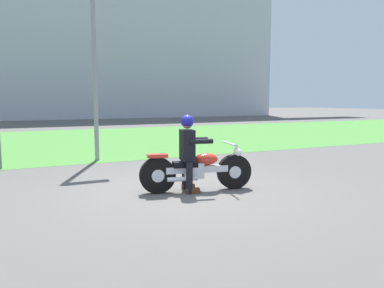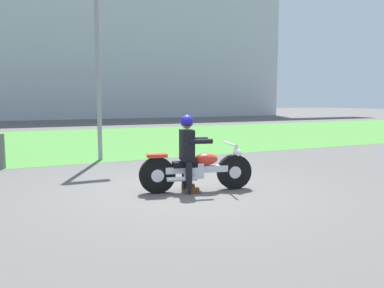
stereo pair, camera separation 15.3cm
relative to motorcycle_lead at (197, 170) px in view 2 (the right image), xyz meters
name	(u,v)px [view 2 (the right image)]	position (x,y,z in m)	size (l,w,h in m)	color
ground	(183,190)	(-0.22, 0.15, -0.40)	(120.00, 120.00, 0.00)	#565451
grass_verge	(92,140)	(-0.22, 9.86, -0.39)	(60.00, 12.00, 0.01)	#478438
motorcycle_lead	(197,170)	(0.00, 0.00, 0.00)	(2.08, 0.74, 0.88)	black
rider_lead	(188,147)	(-0.16, 0.04, 0.42)	(0.61, 0.54, 1.41)	black
streetlight_pole	(101,27)	(-0.79, 4.41, 3.25)	(0.96, 0.20, 5.85)	gray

